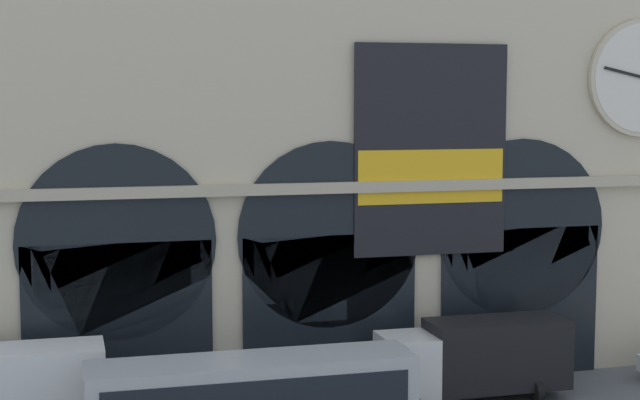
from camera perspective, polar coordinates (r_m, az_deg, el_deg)
The scene contains 3 objects.
station_building at distance 40.15m, azimuth -6.07°, elevation 3.36°, with size 43.31×5.51×20.46m.
bus_center at distance 33.42m, azimuth -3.96°, elevation -11.41°, with size 11.00×3.25×3.10m.
box_truck_mideast at distance 39.07m, azimuth 9.08°, elevation -9.02°, with size 7.50×2.91×3.12m.
Camera 1 is at (-6.08, -32.10, 11.74)m, focal length 54.76 mm.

